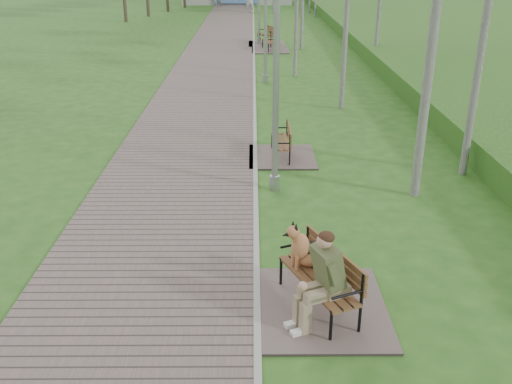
% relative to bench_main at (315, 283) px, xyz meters
% --- Properties ---
extents(ground, '(120.00, 120.00, 0.00)m').
position_rel_bench_main_xyz_m(ground, '(-0.81, -1.02, -0.46)').
color(ground, '#28541A').
rests_on(ground, ground).
extents(walkway, '(3.50, 67.00, 0.04)m').
position_rel_bench_main_xyz_m(walkway, '(-2.56, 20.48, -0.44)').
color(walkway, '#655851').
rests_on(walkway, ground).
extents(kerb, '(0.10, 67.00, 0.05)m').
position_rel_bench_main_xyz_m(kerb, '(-0.81, 20.48, -0.44)').
color(kerb, '#999993').
rests_on(kerb, ground).
extents(bench_main, '(1.89, 2.10, 1.65)m').
position_rel_bench_main_xyz_m(bench_main, '(0.00, 0.00, 0.00)').
color(bench_main, '#655851').
rests_on(bench_main, ground).
extents(bench_second, '(1.62, 1.80, 0.99)m').
position_rel_bench_main_xyz_m(bench_second, '(-0.18, 6.47, -0.28)').
color(bench_second, '#655851').
rests_on(bench_second, ground).
extents(bench_third, '(1.95, 2.17, 1.20)m').
position_rel_bench_main_xyz_m(bench_third, '(-0.15, 24.57, -0.24)').
color(bench_third, '#655851').
rests_on(bench_third, ground).
extents(bench_far, '(1.88, 2.08, 1.15)m').
position_rel_bench_main_xyz_m(bench_far, '(-0.01, 22.50, -0.25)').
color(bench_far, '#655851').
rests_on(bench_far, ground).
extents(lamp_post_near, '(0.21, 0.21, 5.53)m').
position_rel_bench_main_xyz_m(lamp_post_near, '(-0.40, 4.43, 2.12)').
color(lamp_post_near, '#929499').
rests_on(lamp_post_near, ground).
extents(lamp_post_second, '(0.21, 0.21, 5.39)m').
position_rel_bench_main_xyz_m(lamp_post_second, '(-0.38, 15.03, 2.06)').
color(lamp_post_second, '#929499').
rests_on(lamp_post_second, ground).
extents(pedestrian_near, '(0.79, 0.65, 1.86)m').
position_rel_bench_main_xyz_m(pedestrian_near, '(-1.11, 41.29, 0.47)').
color(pedestrian_near, silver).
rests_on(pedestrian_near, ground).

